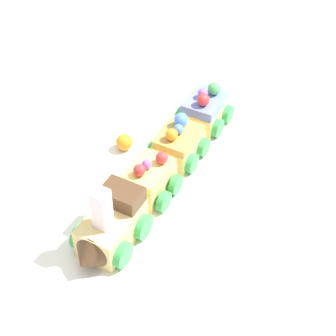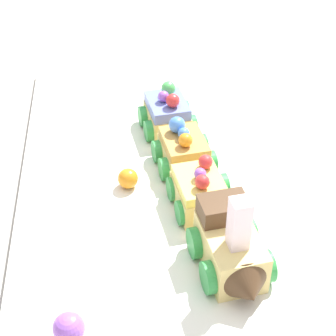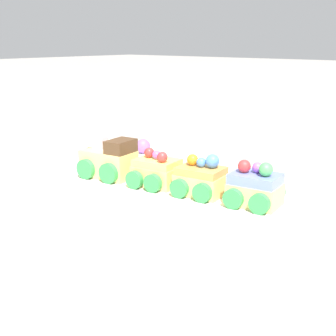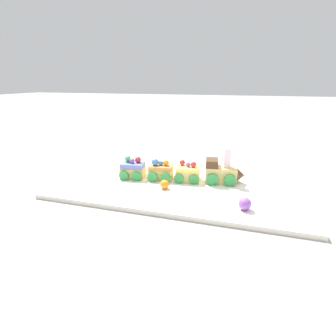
{
  "view_description": "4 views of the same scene",
  "coord_description": "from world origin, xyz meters",
  "px_view_note": "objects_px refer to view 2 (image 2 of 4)",
  "views": [
    {
      "loc": [
        0.43,
        0.33,
        0.57
      ],
      "look_at": [
        0.01,
        0.02,
        0.06
      ],
      "focal_mm": 60.0,
      "sensor_mm": 36.0,
      "label": 1
    },
    {
      "loc": [
        0.51,
        -0.09,
        0.45
      ],
      "look_at": [
        -0.04,
        -0.03,
        0.03
      ],
      "focal_mm": 60.0,
      "sensor_mm": 36.0,
      "label": 2
    },
    {
      "loc": [
        -0.46,
        0.54,
        0.24
      ],
      "look_at": [
        -0.02,
        0.02,
        0.05
      ],
      "focal_mm": 50.0,
      "sensor_mm": 36.0,
      "label": 3
    },
    {
      "loc": [
        0.17,
        -0.71,
        0.3
      ],
      "look_at": [
        -0.04,
        0.01,
        0.04
      ],
      "focal_mm": 28.0,
      "sensor_mm": 36.0,
      "label": 4
    }
  ],
  "objects_px": {
    "cake_train_locomotive": "(233,251)",
    "gumball_orange": "(128,178)",
    "cake_car_blueberry": "(167,114)",
    "gumball_purple": "(69,328)",
    "cake_car_caramel": "(184,151)",
    "cake_car_lemon": "(203,192)"
  },
  "relations": [
    {
      "from": "cake_car_blueberry",
      "to": "gumball_orange",
      "type": "height_order",
      "value": "cake_car_blueberry"
    },
    {
      "from": "cake_train_locomotive",
      "to": "gumball_purple",
      "type": "xyz_separation_m",
      "value": [
        0.06,
        -0.16,
        -0.01
      ]
    },
    {
      "from": "cake_train_locomotive",
      "to": "cake_car_caramel",
      "type": "bearing_deg",
      "value": -179.9
    },
    {
      "from": "cake_car_lemon",
      "to": "cake_car_blueberry",
      "type": "distance_m",
      "value": 0.17
    },
    {
      "from": "cake_train_locomotive",
      "to": "cake_car_caramel",
      "type": "relative_size",
      "value": 1.48
    },
    {
      "from": "gumball_orange",
      "to": "gumball_purple",
      "type": "distance_m",
      "value": 0.22
    },
    {
      "from": "cake_train_locomotive",
      "to": "gumball_orange",
      "type": "xyz_separation_m",
      "value": [
        -0.15,
        -0.1,
        -0.02
      ]
    },
    {
      "from": "cake_train_locomotive",
      "to": "cake_car_caramel",
      "type": "distance_m",
      "value": 0.18
    },
    {
      "from": "cake_car_lemon",
      "to": "cake_car_caramel",
      "type": "distance_m",
      "value": 0.08
    },
    {
      "from": "cake_train_locomotive",
      "to": "gumball_orange",
      "type": "height_order",
      "value": "cake_train_locomotive"
    },
    {
      "from": "cake_car_caramel",
      "to": "cake_car_blueberry",
      "type": "relative_size",
      "value": 1.0
    },
    {
      "from": "cake_train_locomotive",
      "to": "cake_car_lemon",
      "type": "xyz_separation_m",
      "value": [
        -0.1,
        -0.01,
        -0.01
      ]
    },
    {
      "from": "cake_car_caramel",
      "to": "cake_car_blueberry",
      "type": "distance_m",
      "value": 0.09
    },
    {
      "from": "cake_car_caramel",
      "to": "cake_car_blueberry",
      "type": "bearing_deg",
      "value": 179.64
    },
    {
      "from": "cake_car_lemon",
      "to": "cake_car_blueberry",
      "type": "bearing_deg",
      "value": 179.94
    },
    {
      "from": "cake_car_lemon",
      "to": "gumball_orange",
      "type": "bearing_deg",
      "value": -126.88
    },
    {
      "from": "cake_car_caramel",
      "to": "cake_train_locomotive",
      "type": "bearing_deg",
      "value": 0.1
    },
    {
      "from": "cake_car_blueberry",
      "to": "gumball_purple",
      "type": "bearing_deg",
      "value": -28.51
    },
    {
      "from": "cake_train_locomotive",
      "to": "cake_car_blueberry",
      "type": "distance_m",
      "value": 0.27
    },
    {
      "from": "cake_car_caramel",
      "to": "gumball_purple",
      "type": "height_order",
      "value": "cake_car_caramel"
    },
    {
      "from": "cake_car_lemon",
      "to": "gumball_orange",
      "type": "distance_m",
      "value": 0.1
    },
    {
      "from": "cake_train_locomotive",
      "to": "cake_car_lemon",
      "type": "bearing_deg",
      "value": 179.98
    }
  ]
}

